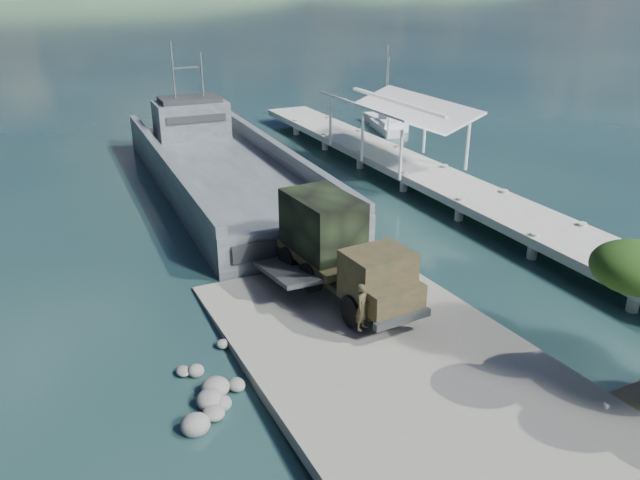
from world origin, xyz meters
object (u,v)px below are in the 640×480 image
at_px(soldier, 362,316).
at_px(sailboat_far, 386,122).
at_px(military_truck, 339,249).
at_px(sailboat_near, 387,128).
at_px(landing_craft, 225,177).
at_px(pier, 403,155).

distance_m(soldier, sailboat_far, 39.03).
xyz_separation_m(military_truck, sailboat_near, (18.76, 27.11, -2.06)).
xyz_separation_m(landing_craft, sailboat_far, (19.56, 11.72, -0.37)).
height_order(pier, soldier, pier).
distance_m(soldier, sailboat_near, 36.85).
bearing_deg(landing_craft, pier, -11.60).
bearing_deg(sailboat_far, military_truck, -118.38).
relative_size(soldier, sailboat_near, 0.27).
relative_size(pier, landing_craft, 1.36).
height_order(pier, sailboat_near, sailboat_near).
xyz_separation_m(military_truck, soldier, (-1.05, -3.95, -0.99)).
xyz_separation_m(sailboat_near, sailboat_far, (1.04, 1.92, 0.04)).
distance_m(military_truck, sailboat_near, 33.03).
xyz_separation_m(pier, soldier, (-13.42, -18.38, -0.17)).
xyz_separation_m(landing_craft, soldier, (-1.30, -21.26, 0.65)).
bearing_deg(military_truck, sailboat_far, 51.26).
bearing_deg(landing_craft, military_truck, -89.04).
bearing_deg(military_truck, landing_craft, 84.74).
distance_m(military_truck, sailboat_far, 35.20).
relative_size(landing_craft, military_truck, 3.79).
relative_size(pier, sailboat_near, 6.41).
relative_size(pier, soldier, 23.58).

